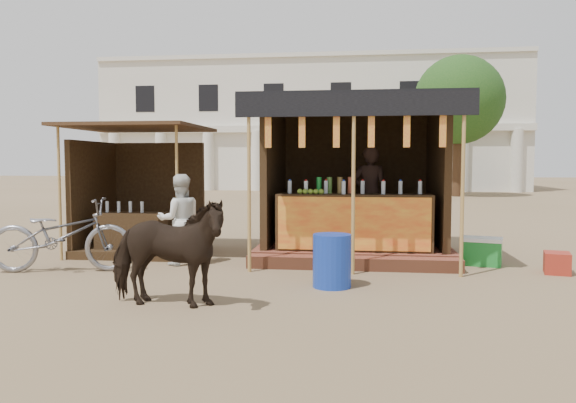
# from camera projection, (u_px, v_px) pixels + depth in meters

# --- Properties ---
(ground) EXTENTS (120.00, 120.00, 0.00)m
(ground) POSITION_uv_depth(u_px,v_px,m) (272.00, 296.00, 7.14)
(ground) COLOR #846B4C
(ground) RESTS_ON ground
(main_stall) EXTENTS (3.60, 3.61, 2.78)m
(main_stall) POSITION_uv_depth(u_px,v_px,m) (355.00, 199.00, 10.26)
(main_stall) COLOR brown
(main_stall) RESTS_ON ground
(secondary_stall) EXTENTS (2.40, 2.40, 2.38)m
(secondary_stall) POSITION_uv_depth(u_px,v_px,m) (134.00, 207.00, 10.67)
(secondary_stall) COLOR #392814
(secondary_stall) RESTS_ON ground
(cow) EXTENTS (1.57, 0.79, 1.29)m
(cow) POSITION_uv_depth(u_px,v_px,m) (167.00, 253.00, 6.57)
(cow) COLOR black
(cow) RESTS_ON ground
(motorbike) EXTENTS (2.29, 1.20, 1.15)m
(motorbike) POSITION_uv_depth(u_px,v_px,m) (62.00, 235.00, 8.71)
(motorbike) COLOR gray
(motorbike) RESTS_ON ground
(bystander) EXTENTS (0.90, 0.82, 1.51)m
(bystander) POSITION_uv_depth(u_px,v_px,m) (180.00, 220.00, 9.29)
(bystander) COLOR silver
(bystander) RESTS_ON ground
(blue_barrel) EXTENTS (0.53, 0.53, 0.73)m
(blue_barrel) POSITION_uv_depth(u_px,v_px,m) (332.00, 261.00, 7.64)
(blue_barrel) COLOR #1535A4
(blue_barrel) RESTS_ON ground
(red_crate) EXTENTS (0.46, 0.51, 0.33)m
(red_crate) POSITION_uv_depth(u_px,v_px,m) (557.00, 263.00, 8.59)
(red_crate) COLOR maroon
(red_crate) RESTS_ON ground
(cooler) EXTENTS (0.74, 0.60, 0.46)m
(cooler) POSITION_uv_depth(u_px,v_px,m) (482.00, 251.00, 9.30)
(cooler) COLOR #1C7E2B
(cooler) RESTS_ON ground
(background_building) EXTENTS (26.00, 7.45, 8.18)m
(background_building) POSITION_uv_depth(u_px,v_px,m) (312.00, 128.00, 36.74)
(background_building) COLOR silver
(background_building) RESTS_ON ground
(tree) EXTENTS (4.50, 4.40, 7.00)m
(tree) POSITION_uv_depth(u_px,v_px,m) (455.00, 104.00, 28.00)
(tree) COLOR #382314
(tree) RESTS_ON ground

